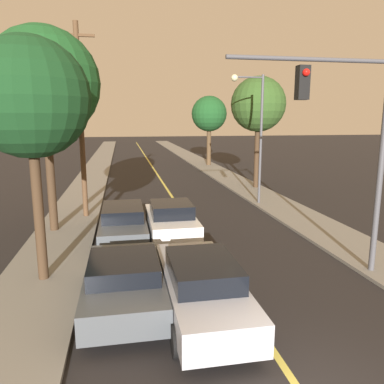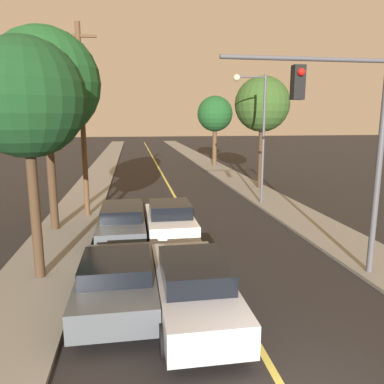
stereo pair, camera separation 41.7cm
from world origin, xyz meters
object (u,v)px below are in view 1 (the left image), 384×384
object	(u,v)px
car_outer_lane_second	(123,221)
tree_left_far	(44,84)
streetlamp_right	(254,122)
car_near_lane_front	(201,285)
tree_right_near	(258,105)
tree_right_far	(209,114)
utility_pole_left	(81,119)
car_outer_lane_front	(124,281)
tree_left_near	(29,99)
car_near_lane_second	(171,222)
traffic_signal_mast	(351,128)

from	to	relation	value
car_outer_lane_second	tree_left_far	distance (m)	6.23
streetlamp_right	car_near_lane_front	bearing A→B (deg)	-115.06
tree_right_near	tree_right_far	world-z (taller)	tree_right_near
tree_left_far	utility_pole_left	bearing A→B (deg)	62.94
streetlamp_right	tree_right_near	size ratio (longest dim) A/B	0.94
car_outer_lane_front	streetlamp_right	distance (m)	13.22
car_near_lane_front	tree_left_near	bearing A→B (deg)	146.82
car_near_lane_second	tree_right_far	xyz separation A→B (m)	(6.90, 23.28, 4.38)
tree_left_far	tree_right_near	world-z (taller)	tree_left_far
traffic_signal_mast	utility_pole_left	world-z (taller)	utility_pole_left
tree_right_far	car_near_lane_second	bearing A→B (deg)	-106.51
car_outer_lane_front	tree_right_near	world-z (taller)	tree_right_near
tree_left_near	tree_right_far	size ratio (longest dim) A/B	0.99
streetlamp_right	car_near_lane_second	bearing A→B (deg)	-133.14
car_outer_lane_second	tree_right_near	xyz separation A→B (m)	(9.01, 9.43, 4.93)
streetlamp_right	utility_pole_left	distance (m)	8.93
car_near_lane_second	car_outer_lane_second	world-z (taller)	car_near_lane_second
traffic_signal_mast	tree_left_far	size ratio (longest dim) A/B	0.79
tree_left_near	car_outer_lane_second	bearing A→B (deg)	57.82
car_near_lane_front	tree_right_near	size ratio (longest dim) A/B	0.66
tree_right_far	car_outer_lane_front	bearing A→B (deg)	-107.22
traffic_signal_mast	tree_left_near	size ratio (longest dim) A/B	0.95
car_near_lane_front	traffic_signal_mast	world-z (taller)	traffic_signal_mast
car_near_lane_second	tree_left_far	bearing A→B (deg)	154.92
tree_left_far	tree_right_near	size ratio (longest dim) A/B	1.11
traffic_signal_mast	tree_left_far	world-z (taller)	tree_left_far
car_outer_lane_front	traffic_signal_mast	xyz separation A→B (m)	(6.46, 0.79, 3.74)
car_near_lane_second	traffic_signal_mast	bearing A→B (deg)	-41.50
streetlamp_right	tree_right_far	distance (m)	17.77
utility_pole_left	tree_right_far	size ratio (longest dim) A/B	1.29
streetlamp_right	tree_right_near	distance (m)	5.14
traffic_signal_mast	tree_left_far	xyz separation A→B (m)	(-9.34, 6.30, 1.62)
car_near_lane_second	utility_pole_left	world-z (taller)	utility_pole_left
streetlamp_right	tree_left_near	distance (m)	12.70
utility_pole_left	tree_right_far	world-z (taller)	utility_pole_left
car_near_lane_front	tree_left_near	distance (m)	6.69
car_outer_lane_second	tree_left_far	world-z (taller)	tree_left_far
car_outer_lane_second	traffic_signal_mast	distance (m)	8.93
car_outer_lane_front	car_outer_lane_second	size ratio (longest dim) A/B	0.83
car_outer_lane_second	utility_pole_left	size ratio (longest dim) A/B	0.58
utility_pole_left	tree_left_far	xyz separation A→B (m)	(-1.11, -2.17, 1.37)
tree_left_far	car_outer_lane_front	bearing A→B (deg)	-67.96
car_near_lane_front	car_near_lane_second	distance (m)	5.62
streetlamp_right	tree_left_near	size ratio (longest dim) A/B	1.02
car_near_lane_front	streetlamp_right	world-z (taller)	streetlamp_right
car_near_lane_second	tree_left_near	xyz separation A→B (m)	(-4.16, -2.90, 4.44)
tree_right_near	car_outer_lane_second	bearing A→B (deg)	-133.70
car_near_lane_front	tree_left_near	size ratio (longest dim) A/B	0.72
tree_right_far	tree_left_far	bearing A→B (deg)	-118.82
car_near_lane_second	tree_right_far	distance (m)	24.68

